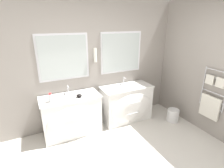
{
  "coord_description": "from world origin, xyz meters",
  "views": [
    {
      "loc": [
        -1.22,
        -1.3,
        2.16
      ],
      "look_at": [
        0.11,
        1.45,
        1.06
      ],
      "focal_mm": 28.0,
      "sensor_mm": 36.0,
      "label": 1
    }
  ],
  "objects_px": {
    "toiletry_bottle": "(50,98)",
    "waste_bin": "(173,115)",
    "vanity_left": "(72,116)",
    "vanity_right": "(127,103)",
    "amenity_bowl": "(79,96)"
  },
  "relations": [
    {
      "from": "toiletry_bottle",
      "to": "waste_bin",
      "type": "xyz_separation_m",
      "value": [
        2.53,
        -0.46,
        -0.74
      ]
    },
    {
      "from": "toiletry_bottle",
      "to": "waste_bin",
      "type": "bearing_deg",
      "value": -10.35
    },
    {
      "from": "vanity_left",
      "to": "waste_bin",
      "type": "distance_m",
      "value": 2.25
    },
    {
      "from": "vanity_right",
      "to": "vanity_left",
      "type": "bearing_deg",
      "value": 180.0
    },
    {
      "from": "vanity_left",
      "to": "vanity_right",
      "type": "relative_size",
      "value": 1.0
    },
    {
      "from": "waste_bin",
      "to": "vanity_right",
      "type": "bearing_deg",
      "value": 150.81
    },
    {
      "from": "vanity_left",
      "to": "waste_bin",
      "type": "xyz_separation_m",
      "value": [
        2.17,
        -0.51,
        -0.26
      ]
    },
    {
      "from": "vanity_left",
      "to": "waste_bin",
      "type": "relative_size",
      "value": 4.02
    },
    {
      "from": "vanity_left",
      "to": "waste_bin",
      "type": "height_order",
      "value": "vanity_left"
    },
    {
      "from": "vanity_left",
      "to": "toiletry_bottle",
      "type": "height_order",
      "value": "toiletry_bottle"
    },
    {
      "from": "toiletry_bottle",
      "to": "vanity_right",
      "type": "bearing_deg",
      "value": 1.88
    },
    {
      "from": "vanity_left",
      "to": "vanity_right",
      "type": "xyz_separation_m",
      "value": [
        1.25,
        0.0,
        0.0
      ]
    },
    {
      "from": "waste_bin",
      "to": "amenity_bowl",
      "type": "bearing_deg",
      "value": 167.79
    },
    {
      "from": "vanity_left",
      "to": "amenity_bowl",
      "type": "bearing_deg",
      "value": -27.34
    },
    {
      "from": "toiletry_bottle",
      "to": "waste_bin",
      "type": "relative_size",
      "value": 0.59
    }
  ]
}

